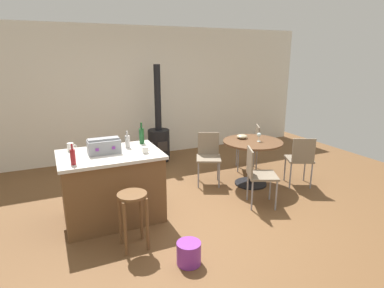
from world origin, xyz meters
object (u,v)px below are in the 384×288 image
folding_chair_far (301,158)px  cup_1 (145,150)px  bottle_2 (127,141)px  cup_0 (71,147)px  wine_glass (259,135)px  folding_chair_left (251,144)px  wooden_stool (133,209)px  bottle_0 (73,157)px  bottle_1 (142,136)px  plastic_bucket (189,253)px  wood_stove (159,138)px  kitchen_island (112,186)px  dining_table (252,151)px  folding_chair_right (208,154)px  folding_chair_near (258,172)px  toolbox (104,146)px  serving_bowl (242,136)px

folding_chair_far → cup_1: size_ratio=7.61×
folding_chair_far → bottle_2: 2.82m
cup_0 → wine_glass: cup_0 is taller
folding_chair_far → folding_chair_left: bearing=104.4°
wooden_stool → cup_0: cup_0 is taller
bottle_0 → folding_chair_left: bearing=19.0°
bottle_1 → plastic_bucket: size_ratio=1.18×
cup_0 → cup_1: 0.99m
wood_stove → kitchen_island: bearing=-123.4°
dining_table → folding_chair_right: folding_chair_right is taller
folding_chair_left → folding_chair_right: size_ratio=1.00×
folding_chair_near → wood_stove: bearing=103.8°
folding_chair_near → bottle_2: 1.88m
folding_chair_far → cup_1: 2.65m
folding_chair_right → wine_glass: size_ratio=5.95×
folding_chair_right → cup_0: bearing=-172.6°
dining_table → bottle_0: size_ratio=3.98×
cup_0 → wine_glass: 2.87m
folding_chair_right → plastic_bucket: 2.29m
folding_chair_right → toolbox: size_ratio=2.13×
wood_stove → toolbox: size_ratio=4.86×
bottle_0 → bottle_2: 0.85m
wooden_stool → wine_glass: size_ratio=4.59×
kitchen_island → cup_1: (0.42, -0.19, 0.49)m
folding_chair_near → folding_chair_right: size_ratio=1.00×
folding_chair_near → folding_chair_far: bearing=15.1°
folding_chair_near → cup_1: (-1.55, 0.29, 0.45)m
folding_chair_right → wood_stove: 1.51m
folding_chair_left → dining_table: bearing=-123.1°
cup_0 → wine_glass: size_ratio=0.83×
kitchen_island → folding_chair_near: (1.97, -0.48, 0.05)m
kitchen_island → bottle_2: 0.63m
folding_chair_far → plastic_bucket: folding_chair_far is taller
wine_glass → bottle_2: bearing=179.9°
folding_chair_left → serving_bowl: 0.70m
folding_chair_near → serving_bowl: 1.00m
wooden_stool → serving_bowl: (2.21, 1.21, 0.32)m
wood_stove → plastic_bucket: bearing=-103.9°
folding_chair_far → wine_glass: wine_glass is taller
cup_1 → wine_glass: size_ratio=0.78×
folding_chair_far → bottle_0: (-3.49, -0.08, 0.51)m
wooden_stool → folding_chair_left: 3.14m
wooden_stool → bottle_1: (0.43, 1.06, 0.55)m
serving_bowl → bottle_0: bearing=-165.7°
folding_chair_left → folding_chair_right: same height
dining_table → folding_chair_near: (-0.38, -0.69, -0.07)m
folding_chair_left → bottle_1: bearing=-166.0°
dining_table → folding_chair_far: (0.68, -0.40, -0.08)m
kitchen_island → wood_stove: size_ratio=0.66×
folding_chair_near → plastic_bucket: folding_chair_near is taller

